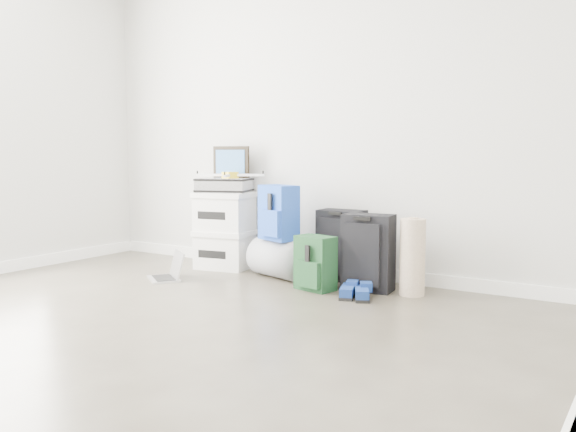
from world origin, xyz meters
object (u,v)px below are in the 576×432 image
Objects in this scene: boxes_stack at (225,230)px; briefcase at (224,185)px; large_suitcase at (341,245)px; carry_on at (368,253)px; laptop at (169,273)px; duffel_bag at (280,259)px.

boxes_stack is 0.40m from briefcase.
carry_on reaches higher than large_suitcase.
laptop is (-0.08, -0.62, -0.28)m from boxes_stack.
boxes_stack is 1.54× the size of briefcase.
boxes_stack is 1.44m from carry_on.
duffel_bag is at bearing 72.39° from laptop.
laptop is at bearing -115.42° from briefcase.
carry_on reaches higher than duffel_bag.
large_suitcase is 0.41m from carry_on.
duffel_bag is (0.64, -0.09, -0.57)m from briefcase.
briefcase is 0.77× the size of large_suitcase.
boxes_stack reaches higher than large_suitcase.
boxes_stack is 1.73× the size of laptop.
boxes_stack is 1.32× the size of duffel_bag.
briefcase is 1.12× the size of laptop.
briefcase is 0.92m from laptop.
carry_on is at bearing -15.72° from boxes_stack.
laptop is (-0.72, -0.53, -0.10)m from duffel_bag.
carry_on is (0.34, -0.23, 0.00)m from large_suitcase.
duffel_bag is at bearing -26.25° from briefcase.
laptop is (-1.18, -0.71, -0.23)m from large_suitcase.
large_suitcase is 1.45× the size of laptop.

